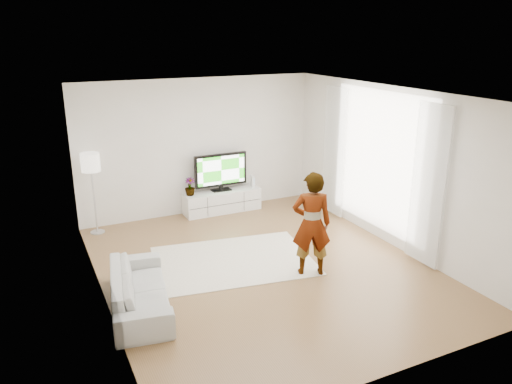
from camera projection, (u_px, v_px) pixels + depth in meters
name	position (u px, v px, depth m)	size (l,w,h in m)	color
floor	(263.00, 267.00, 8.13)	(6.00, 6.00, 0.00)	#8B603E
ceiling	(264.00, 94.00, 7.27)	(6.00, 6.00, 0.00)	white
wall_left	(97.00, 210.00, 6.67)	(0.02, 6.00, 2.80)	white
wall_right	(391.00, 167.00, 8.74)	(0.02, 6.00, 2.80)	white
wall_back	(199.00, 147.00, 10.27)	(5.00, 0.02, 2.80)	white
wall_front	(394.00, 263.00, 5.13)	(5.00, 0.02, 2.80)	white
window	(379.00, 161.00, 8.97)	(0.01, 2.60, 2.50)	white
curtain_near	(428.00, 186.00, 7.85)	(0.04, 0.70, 2.60)	white
curtain_far	(334.00, 152.00, 10.08)	(0.04, 0.70, 2.60)	white
media_console	(222.00, 201.00, 10.60)	(1.64, 0.47, 0.46)	white
television	(221.00, 171.00, 10.42)	(1.14, 0.22, 0.80)	black
game_console	(252.00, 181.00, 10.78)	(0.09, 0.18, 0.24)	white
potted_plant	(190.00, 187.00, 10.18)	(0.21, 0.21, 0.37)	#3F7238
rug	(233.00, 261.00, 8.36)	(2.58, 1.86, 0.01)	#F1E6CD
player	(312.00, 224.00, 7.68)	(0.61, 0.40, 1.66)	#334772
sofa	(140.00, 289.00, 6.89)	(1.90, 0.74, 0.55)	#B5B4B0
floor_lamp	(91.00, 166.00, 9.13)	(0.35, 0.35, 1.56)	silver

